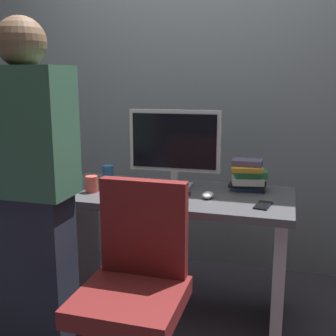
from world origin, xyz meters
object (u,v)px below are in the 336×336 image
object	(u,v)px
mouse	(208,195)
cell_phone	(263,205)
office_chair	(134,302)
cup_by_monitor	(108,173)
person_at_desk	(32,196)
book_stack	(248,175)
monitor	(175,144)
desk	(170,231)
cup_near_keyboard	(92,184)
keyboard	(150,193)

from	to	relation	value
mouse	cell_phone	size ratio (longest dim) A/B	0.69
office_chair	cup_by_monitor	size ratio (longest dim) A/B	9.63
office_chair	person_at_desk	bearing A→B (deg)	172.08
person_at_desk	book_stack	xyz separation A→B (m)	(0.92, 0.76, -0.01)
monitor	office_chair	bearing A→B (deg)	-87.30
mouse	monitor	bearing A→B (deg)	142.00
monitor	mouse	size ratio (longest dim) A/B	5.41
person_at_desk	mouse	distance (m)	0.91
mouse	book_stack	xyz separation A→B (m)	(0.19, 0.23, 0.07)
person_at_desk	cup_by_monitor	bearing A→B (deg)	86.36
desk	mouse	bearing A→B (deg)	-15.30
mouse	desk	bearing A→B (deg)	164.70
monitor	book_stack	xyz separation A→B (m)	(0.43, 0.04, -0.17)
cup_near_keyboard	cup_by_monitor	distance (m)	0.28
monitor	keyboard	bearing A→B (deg)	-110.91
monitor	cup_by_monitor	size ratio (longest dim) A/B	5.54
person_at_desk	monitor	distance (m)	0.89
cup_near_keyboard	book_stack	world-z (taller)	book_stack
cup_near_keyboard	cup_by_monitor	bearing A→B (deg)	94.64
cup_by_monitor	book_stack	bearing A→B (deg)	0.58
cell_phone	monitor	bearing A→B (deg)	164.38
desk	monitor	bearing A→B (deg)	94.42
office_chair	keyboard	distance (m)	0.68
office_chair	keyboard	world-z (taller)	office_chair
desk	book_stack	size ratio (longest dim) A/B	6.19
desk	person_at_desk	world-z (taller)	person_at_desk
monitor	desk	bearing A→B (deg)	-85.58
desk	cup_by_monitor	xyz separation A→B (m)	(-0.45, 0.15, 0.28)
monitor	keyboard	size ratio (longest dim) A/B	1.26
office_chair	cup_by_monitor	bearing A→B (deg)	120.19
office_chair	person_at_desk	distance (m)	0.67
mouse	cup_by_monitor	bearing A→B (deg)	162.32
desk	cell_phone	world-z (taller)	cell_phone
office_chair	desk	bearing A→B (deg)	92.38
office_chair	book_stack	world-z (taller)	office_chair
office_chair	book_stack	xyz separation A→B (m)	(0.39, 0.83, 0.40)
desk	keyboard	xyz separation A→B (m)	(-0.09, -0.09, 0.24)
office_chair	book_stack	size ratio (longest dim) A/B	4.26
desk	cup_by_monitor	size ratio (longest dim) A/B	13.98
keyboard	cup_near_keyboard	distance (m)	0.34
office_chair	monitor	size ratio (longest dim) A/B	1.74
desk	cup_near_keyboard	bearing A→B (deg)	-164.35
person_at_desk	cup_near_keyboard	distance (m)	0.49
person_at_desk	cup_near_keyboard	bearing A→B (deg)	81.64
desk	cup_near_keyboard	xyz separation A→B (m)	(-0.43, -0.12, 0.28)
cell_phone	mouse	bearing A→B (deg)	176.81
mouse	cup_by_monitor	distance (m)	0.71
cup_by_monitor	cell_phone	distance (m)	1.02
desk	keyboard	world-z (taller)	keyboard
cup_by_monitor	cup_near_keyboard	bearing A→B (deg)	-85.36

